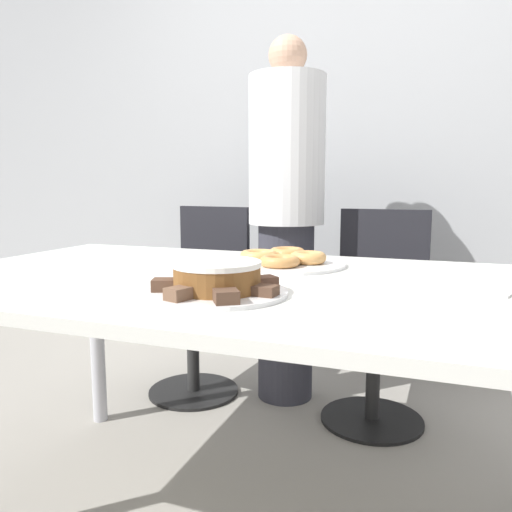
% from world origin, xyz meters
% --- Properties ---
extents(wall_back, '(8.00, 0.05, 2.60)m').
position_xyz_m(wall_back, '(0.00, 1.61, 1.30)').
color(wall_back, '#A8AAAD').
rests_on(wall_back, ground_plane).
extents(table, '(1.82, 1.02, 0.77)m').
position_xyz_m(table, '(0.00, 0.00, 0.69)').
color(table, silver).
rests_on(table, ground_plane).
extents(person_standing, '(0.35, 0.35, 1.67)m').
position_xyz_m(person_standing, '(-0.17, 0.98, 0.88)').
color(person_standing, '#383842').
rests_on(person_standing, ground_plane).
extents(office_chair_left, '(0.49, 0.49, 0.91)m').
position_xyz_m(office_chair_left, '(-0.59, 0.91, 0.44)').
color(office_chair_left, black).
rests_on(office_chair_left, ground_plane).
extents(office_chair_right, '(0.45, 0.45, 0.91)m').
position_xyz_m(office_chair_right, '(0.27, 0.91, 0.44)').
color(office_chair_right, black).
rests_on(office_chair_right, ground_plane).
extents(plate_cake, '(0.32, 0.32, 0.01)m').
position_xyz_m(plate_cake, '(0.03, -0.22, 0.77)').
color(plate_cake, white).
rests_on(plate_cake, table).
extents(plate_donuts, '(0.38, 0.38, 0.01)m').
position_xyz_m(plate_donuts, '(0.05, 0.24, 0.77)').
color(plate_donuts, white).
rests_on(plate_donuts, table).
extents(frosted_cake, '(0.20, 0.20, 0.07)m').
position_xyz_m(frosted_cake, '(0.03, -0.22, 0.81)').
color(frosted_cake, brown).
rests_on(frosted_cake, plate_cake).
extents(lamington_0, '(0.07, 0.08, 0.03)m').
position_xyz_m(lamington_0, '(0.10, -0.32, 0.79)').
color(lamington_0, '#513828').
rests_on(lamington_0, plate_cake).
extents(lamington_1, '(0.06, 0.05, 0.02)m').
position_xyz_m(lamington_1, '(0.15, -0.23, 0.79)').
color(lamington_1, '#513828').
rests_on(lamington_1, plate_cake).
extents(lamington_2, '(0.07, 0.07, 0.02)m').
position_xyz_m(lamington_2, '(0.11, -0.13, 0.79)').
color(lamington_2, brown).
rests_on(lamington_2, plate_cake).
extents(lamington_3, '(0.05, 0.06, 0.03)m').
position_xyz_m(lamington_3, '(0.02, -0.10, 0.79)').
color(lamington_3, brown).
rests_on(lamington_3, plate_cake).
extents(lamington_4, '(0.06, 0.06, 0.02)m').
position_xyz_m(lamington_4, '(-0.07, -0.16, 0.79)').
color(lamington_4, '#513828').
rests_on(lamington_4, plate_cake).
extents(lamington_5, '(0.07, 0.06, 0.03)m').
position_xyz_m(lamington_5, '(-0.08, -0.26, 0.79)').
color(lamington_5, '#513828').
rests_on(lamington_5, plate_cake).
extents(lamington_6, '(0.05, 0.06, 0.03)m').
position_xyz_m(lamington_6, '(-0.01, -0.34, 0.79)').
color(lamington_6, brown).
rests_on(lamington_6, plate_cake).
extents(donut_0, '(0.11, 0.11, 0.03)m').
position_xyz_m(donut_0, '(0.05, 0.24, 0.79)').
color(donut_0, tan).
rests_on(donut_0, plate_donuts).
extents(donut_1, '(0.11, 0.11, 0.04)m').
position_xyz_m(donut_1, '(0.12, 0.25, 0.79)').
color(donut_1, tan).
rests_on(donut_1, plate_donuts).
extents(donut_2, '(0.12, 0.12, 0.04)m').
position_xyz_m(donut_2, '(0.04, 0.32, 0.79)').
color(donut_2, '#D18E4C').
rests_on(donut_2, plate_donuts).
extents(donut_3, '(0.12, 0.12, 0.03)m').
position_xyz_m(donut_3, '(-0.03, 0.24, 0.79)').
color(donut_3, tan).
rests_on(donut_3, plate_donuts).
extents(donut_4, '(0.12, 0.12, 0.03)m').
position_xyz_m(donut_4, '(0.06, 0.16, 0.79)').
color(donut_4, '#D18E4C').
rests_on(donut_4, plate_donuts).
extents(napkin, '(0.15, 0.13, 0.01)m').
position_xyz_m(napkin, '(0.61, 0.03, 0.77)').
color(napkin, white).
rests_on(napkin, table).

